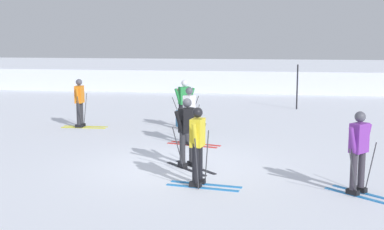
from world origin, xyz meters
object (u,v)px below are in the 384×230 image
(skier_orange, at_px, (80,102))
(trail_marker_pole, at_px, (297,87))
(skier_yellow, at_px, (198,144))
(skier_green, at_px, (184,102))
(skier_purple, at_px, (359,150))
(skier_black, at_px, (187,129))
(skier_white, at_px, (190,114))

(skier_orange, relative_size, trail_marker_pole, 0.87)
(skier_yellow, xyz_separation_m, skier_green, (-1.45, 6.80, 0.04))
(skier_purple, xyz_separation_m, trail_marker_pole, (-0.69, 12.53, 0.07))
(skier_yellow, distance_m, trail_marker_pole, 12.71)
(skier_green, bearing_deg, skier_orange, -176.49)
(skier_yellow, bearing_deg, skier_purple, -1.51)
(skier_yellow, xyz_separation_m, skier_orange, (-5.13, 6.58, -0.00))
(skier_green, xyz_separation_m, skier_orange, (-3.68, -0.23, -0.04))
(skier_green, height_order, skier_orange, same)
(skier_black, xyz_separation_m, skier_orange, (-4.63, 4.99, -0.04))
(skier_purple, height_order, trail_marker_pole, trail_marker_pole)
(skier_yellow, bearing_deg, skier_white, 101.44)
(skier_black, bearing_deg, skier_yellow, -72.34)
(skier_yellow, bearing_deg, skier_orange, 127.97)
(skier_yellow, bearing_deg, skier_green, 102.06)
(skier_purple, bearing_deg, skier_black, 156.30)
(skier_orange, bearing_deg, trail_marker_pole, 37.16)
(skier_black, distance_m, skier_orange, 6.81)
(skier_white, height_order, trail_marker_pole, trail_marker_pole)
(skier_green, distance_m, skier_orange, 3.69)
(skier_yellow, xyz_separation_m, trail_marker_pole, (2.61, 12.44, 0.06))
(skier_black, bearing_deg, skier_white, 97.64)
(skier_white, bearing_deg, trail_marker_pole, 66.97)
(skier_yellow, height_order, skier_white, same)
(skier_green, bearing_deg, skier_purple, -55.40)
(skier_green, relative_size, skier_black, 1.00)
(skier_black, height_order, trail_marker_pole, trail_marker_pole)
(skier_green, relative_size, trail_marker_pole, 0.87)
(trail_marker_pole, bearing_deg, skier_white, -113.03)
(skier_green, xyz_separation_m, trail_marker_pole, (4.06, 5.64, 0.03))
(skier_black, distance_m, skier_purple, 4.16)
(skier_green, bearing_deg, skier_white, -76.90)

